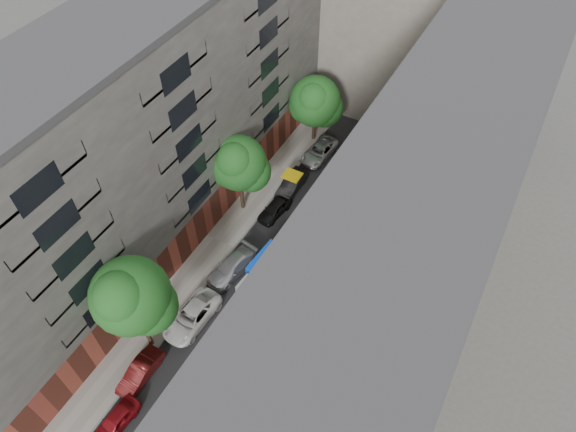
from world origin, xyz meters
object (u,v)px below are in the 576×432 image
Objects in this scene: car_left_4 at (275,209)px; lamp_post at (144,299)px; pedestrian at (375,229)px; car_left_6 at (320,151)px; car_left_0 at (116,421)px; tree_far at (315,103)px; car_left_3 at (232,267)px; car_right_2 at (283,321)px; tarp_truck at (265,274)px; car_left_2 at (192,316)px; tree_mid at (239,165)px; car_right_1 at (256,365)px; tree_near at (131,299)px; car_left_1 at (140,372)px; car_left_5 at (292,184)px.

lamp_post is at bearing -91.44° from car_left_4.
lamp_post is at bearing 43.87° from pedestrian.
car_left_6 is at bearing 84.15° from lamp_post.
lamp_post is (-2.49, 7.27, 3.70)m from car_left_0.
tree_far reaches higher than car_left_0.
car_left_3 reaches higher than car_right_2.
car_right_2 is 0.62× the size of lamp_post.
lamp_post reaches higher than tarp_truck.
lamp_post is (-2.32, -1.97, 3.60)m from car_left_2.
tree_mid is 13.45m from pedestrian.
car_right_2 is 0.56× the size of tree_far.
car_left_2 is at bearing -155.92° from car_right_2.
tree_mid is (-6.15, 6.28, 4.39)m from tarp_truck.
pedestrian is (2.80, 16.18, 0.37)m from car_right_1.
car_left_3 is 7.60m from car_left_4.
tree_near is 22.24m from pedestrian.
car_left_4 is at bearing 93.97° from car_left_0.
tree_near is (-1.70, -25.71, 6.26)m from car_left_6.
tarp_truck is at bearing -74.74° from car_left_6.
car_left_6 reaches higher than car_left_4.
tarp_truck is 1.34× the size of car_left_1.
car_left_1 reaches higher than car_left_0.
car_left_3 is 0.60× the size of tree_mid.
car_left_2 reaches higher than car_right_1.
car_left_2 is at bearing 82.94° from car_left_1.
car_left_4 is 2.07× the size of pedestrian.
car_left_2 is 0.79× the size of lamp_post.
car_left_0 is at bearing -85.37° from car_left_6.
car_left_2 is 0.64× the size of tree_mid.
tarp_truck is 1.03× the size of car_left_2.
car_left_2 is 1.07× the size of car_right_1.
tarp_truck is 1.46× the size of car_left_0.
car_right_1 is 26.98m from tree_far.
car_left_6 is 0.72× the size of lamp_post.
tree_mid is at bearing 124.61° from car_left_3.
tree_near is at bearing -112.11° from car_left_2.
car_left_6 is 2.57× the size of pedestrian.
car_left_0 is 14.80m from car_left_3.
pedestrian is at bearing 13.50° from tree_mid.
car_left_5 is at bearing 85.80° from tree_near.
car_right_1 is (3.31, -6.95, -0.65)m from tarp_truck.
tree_mid is at bearing -96.37° from tree_far.
car_left_2 is at bearing 46.46° from pedestrian.
tarp_truck is at bearing -58.69° from car_left_4.
car_left_6 is 24.73m from lamp_post.
car_right_1 is 16.42m from pedestrian.
car_left_3 is 0.67× the size of tree_far.
tree_far reaches higher than lamp_post.
tree_mid is (-1.36, 15.54, -1.17)m from tree_near.
car_left_5 is at bearing -21.55° from pedestrian.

